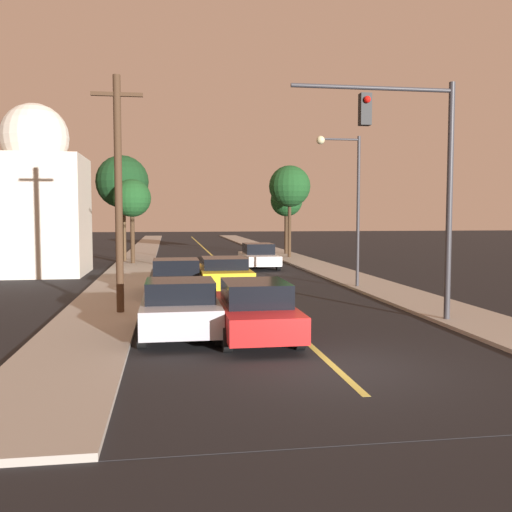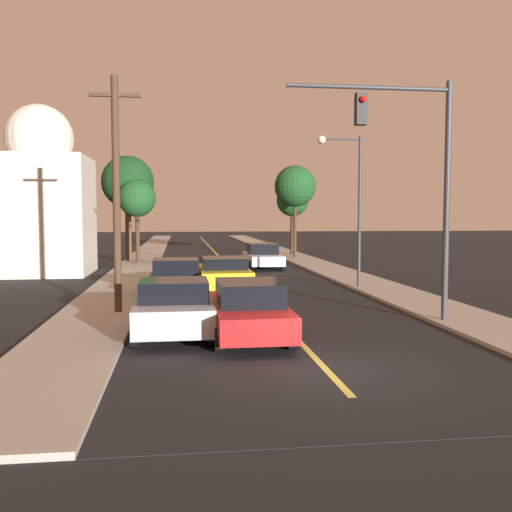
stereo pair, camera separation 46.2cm
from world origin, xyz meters
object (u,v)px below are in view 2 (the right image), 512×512
Objects in this scene: car_outer_lane_front at (174,308)px; domed_building_left at (41,199)px; traffic_signal_mast at (414,161)px; tree_right_far at (295,187)px; car_near_lane_front at (249,309)px; utility_pole_left at (116,190)px; car_near_lane_second at (224,275)px; car_far_oncoming at (263,256)px; tree_left_near at (137,199)px; streetlamp_right at (349,189)px; car_outer_lane_second at (176,277)px; tree_left_far at (128,183)px; tree_right_near at (292,201)px.

car_outer_lane_front is 0.42× the size of domed_building_left.
car_outer_lane_front is 8.04m from traffic_signal_mast.
car_near_lane_front is at bearing -104.03° from tree_right_far.
traffic_signal_mast is at bearing -93.81° from tree_right_far.
utility_pole_left is (-1.83, 3.58, 3.24)m from car_outer_lane_front.
utility_pole_left is 25.04m from tree_right_far.
car_near_lane_second is 0.65× the size of traffic_signal_mast.
car_outer_lane_front reaches higher than car_near_lane_front.
car_far_oncoming is 0.71× the size of traffic_signal_mast.
tree_left_near is 7.14m from domed_building_left.
streetlamp_right is 17.49m from tree_right_far.
domed_building_left is at bearing 130.87° from traffic_signal_mast.
tree_left_far is (-3.33, 17.12, 4.66)m from car_outer_lane_second.
car_near_lane_front is 8.20m from car_outer_lane_second.
traffic_signal_mast is at bearing -17.45° from utility_pole_left.
tree_left_near is 11.81m from tree_right_far.
car_near_lane_front is at bearing -62.38° from domed_building_left.
car_outer_lane_front is at bearing -129.85° from streetlamp_right.
car_outer_lane_front is 0.79× the size of car_far_oncoming.
car_outer_lane_second is at bearing -79.01° from tree_left_far.
tree_left_near is (-9.47, 21.75, -0.52)m from traffic_signal_mast.
tree_right_far reaches higher than car_near_lane_front.
streetlamp_right is 19.16m from tree_left_far.
car_outer_lane_second is 0.59× the size of tree_right_far.
tree_right_near is (1.73, 21.12, -0.01)m from streetlamp_right.
traffic_signal_mast is 8.07m from streetlamp_right.
car_near_lane_second is 13.47m from domed_building_left.
car_outer_lane_second is 24.46m from tree_right_near.
car_near_lane_front is 1.25× the size of car_outer_lane_front.
tree_left_far is (-1.50, 21.13, 1.41)m from utility_pole_left.
car_far_oncoming is 17.28m from utility_pole_left.
streetlamp_right is at bearing -94.68° from tree_right_near.
utility_pole_left reaches higher than car_near_lane_front.
traffic_signal_mast is (4.97, -7.13, 4.00)m from car_near_lane_second.
tree_left_far is at bearing 101.83° from car_near_lane_front.
tree_right_near is (9.14, 22.40, 3.58)m from car_outer_lane_second.
utility_pole_left is 14.70m from domed_building_left.
tree_right_near is (10.97, 26.41, 0.33)m from utility_pole_left.
tree_right_far is at bearing 65.32° from car_outer_lane_second.
streetlamp_right reaches higher than car_near_lane_second.
car_near_lane_second is 0.68× the size of tree_right_far.
tree_left_far reaches higher than traffic_signal_mast.
tree_left_far is at bearing 109.68° from tree_left_near.
traffic_signal_mast is 1.07× the size of streetlamp_right.
utility_pole_left is 19.02m from tree_left_near.
tree_right_near is 3.85m from tree_right_far.
car_outer_lane_second is at bearing -52.92° from domed_building_left.
utility_pole_left reaches higher than tree_left_far.
tree_right_far is at bearing 29.75° from domed_building_left.
car_outer_lane_second is at bearing 103.61° from car_near_lane_front.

